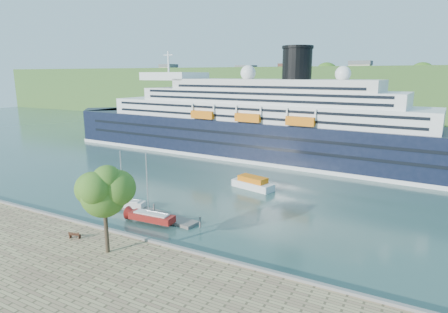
# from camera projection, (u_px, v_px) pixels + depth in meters

# --- Properties ---
(ground) EXTENTS (400.00, 400.00, 0.00)m
(ground) POSITION_uv_depth(u_px,v_px,m) (99.00, 234.00, 49.85)
(ground) COLOR #2A4C44
(ground) RESTS_ON ground
(far_hillside) EXTENTS (400.00, 50.00, 24.00)m
(far_hillside) POSITION_uv_depth(u_px,v_px,m) (337.00, 94.00, 171.96)
(far_hillside) COLOR #376127
(far_hillside) RESTS_ON ground
(quay_coping) EXTENTS (220.00, 0.50, 0.30)m
(quay_coping) POSITION_uv_depth(u_px,v_px,m) (97.00, 227.00, 49.43)
(quay_coping) COLOR slate
(quay_coping) RESTS_ON promenade
(cruise_ship) EXTENTS (122.74, 24.31, 27.39)m
(cruise_ship) POSITION_uv_depth(u_px,v_px,m) (248.00, 103.00, 95.67)
(cruise_ship) COLOR black
(cruise_ship) RESTS_ON ground
(park_bench) EXTENTS (1.58, 1.06, 0.94)m
(park_bench) POSITION_uv_depth(u_px,v_px,m) (75.00, 235.00, 46.19)
(park_bench) COLOR #4E2716
(park_bench) RESTS_ON promenade
(promenade_tree) EXTENTS (6.73, 6.73, 11.15)m
(promenade_tree) POSITION_uv_depth(u_px,v_px,m) (105.00, 206.00, 41.49)
(promenade_tree) COLOR #32661A
(promenade_tree) RESTS_ON promenade
(floating_pontoon) EXTENTS (20.21, 4.86, 0.45)m
(floating_pontoon) POSITION_uv_depth(u_px,v_px,m) (144.00, 211.00, 57.76)
(floating_pontoon) COLOR slate
(floating_pontoon) RESTS_ON ground
(sailboat_white_near) EXTENTS (7.18, 3.39, 8.95)m
(sailboat_white_near) POSITION_uv_depth(u_px,v_px,m) (125.00, 182.00, 58.28)
(sailboat_white_near) COLOR silver
(sailboat_white_near) RESTS_ON ground
(sailboat_red) EXTENTS (7.68, 2.55, 9.78)m
(sailboat_red) POSITION_uv_depth(u_px,v_px,m) (151.00, 191.00, 52.27)
(sailboat_red) COLOR maroon
(sailboat_red) RESTS_ON ground
(tender_launch) EXTENTS (8.76, 4.76, 2.30)m
(tender_launch) POSITION_uv_depth(u_px,v_px,m) (253.00, 182.00, 69.57)
(tender_launch) COLOR orange
(tender_launch) RESTS_ON ground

